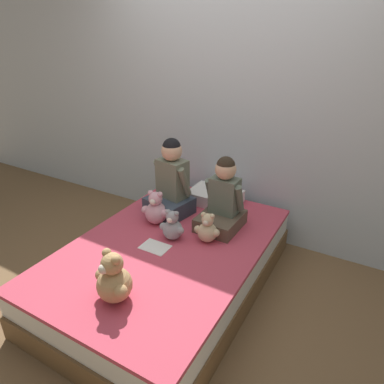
% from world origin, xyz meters
% --- Properties ---
extents(ground_plane, '(14.00, 14.00, 0.00)m').
position_xyz_m(ground_plane, '(0.00, 0.00, 0.00)').
color(ground_plane, brown).
extents(wall_behind_bed, '(8.00, 0.06, 2.50)m').
position_xyz_m(wall_behind_bed, '(0.00, 1.08, 1.25)').
color(wall_behind_bed, silver).
rests_on(wall_behind_bed, ground_plane).
extents(bed, '(1.31, 1.95, 0.40)m').
position_xyz_m(bed, '(0.00, 0.00, 0.20)').
color(bed, brown).
rests_on(bed, ground_plane).
extents(child_on_left, '(0.41, 0.37, 0.66)m').
position_xyz_m(child_on_left, '(-0.25, 0.44, 0.67)').
color(child_on_left, '#384251').
rests_on(child_on_left, bed).
extents(child_on_right, '(0.32, 0.38, 0.59)m').
position_xyz_m(child_on_right, '(0.23, 0.44, 0.63)').
color(child_on_right, brown).
rests_on(child_on_right, bed).
extents(teddy_bear_held_by_left_child, '(0.24, 0.18, 0.29)m').
position_xyz_m(teddy_bear_held_by_left_child, '(-0.25, 0.21, 0.52)').
color(teddy_bear_held_by_left_child, '#DBA3B2').
rests_on(teddy_bear_held_by_left_child, bed).
extents(teddy_bear_held_by_right_child, '(0.20, 0.15, 0.24)m').
position_xyz_m(teddy_bear_held_by_right_child, '(0.23, 0.18, 0.50)').
color(teddy_bear_held_by_right_child, '#D1B78E').
rests_on(teddy_bear_held_by_right_child, bed).
extents(teddy_bear_between_children, '(0.20, 0.15, 0.24)m').
position_xyz_m(teddy_bear_between_children, '(-0.01, 0.08, 0.50)').
color(teddy_bear_between_children, '#939399').
rests_on(teddy_bear_between_children, bed).
extents(teddy_bear_at_foot_of_bed, '(0.27, 0.21, 0.33)m').
position_xyz_m(teddy_bear_at_foot_of_bed, '(0.05, -0.64, 0.54)').
color(teddy_bear_at_foot_of_bed, tan).
rests_on(teddy_bear_at_foot_of_bed, bed).
extents(pillow_at_headboard, '(0.46, 0.32, 0.11)m').
position_xyz_m(pillow_at_headboard, '(0.00, 0.79, 0.45)').
color(pillow_at_headboard, white).
rests_on(pillow_at_headboard, bed).
extents(sign_card, '(0.21, 0.15, 0.00)m').
position_xyz_m(sign_card, '(-0.06, -0.09, 0.40)').
color(sign_card, white).
rests_on(sign_card, bed).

